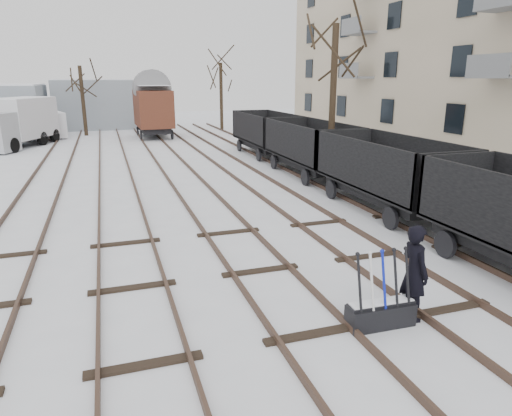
{
  "coord_description": "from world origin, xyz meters",
  "views": [
    {
      "loc": [
        -3.29,
        -6.66,
        4.5
      ],
      "look_at": [
        0.35,
        4.4,
        1.2
      ],
      "focal_mm": 32.0,
      "sensor_mm": 36.0,
      "label": 1
    }
  ],
  "objects_px": {
    "worker": "(414,272)",
    "panel_van": "(48,124)",
    "ground_frame": "(381,312)",
    "lorry": "(17,122)",
    "box_van_wagon": "(153,107)"
  },
  "relations": [
    {
      "from": "ground_frame",
      "to": "lorry",
      "type": "xyz_separation_m",
      "value": [
        -10.18,
        28.03,
        1.4
      ]
    },
    {
      "from": "worker",
      "to": "panel_van",
      "type": "bearing_deg",
      "value": 16.9
    },
    {
      "from": "worker",
      "to": "box_van_wagon",
      "type": "xyz_separation_m",
      "value": [
        -1.64,
        30.58,
        1.41
      ]
    },
    {
      "from": "ground_frame",
      "to": "panel_van",
      "type": "height_order",
      "value": "panel_van"
    },
    {
      "from": "worker",
      "to": "box_van_wagon",
      "type": "relative_size",
      "value": 0.35
    },
    {
      "from": "lorry",
      "to": "box_van_wagon",
      "type": "bearing_deg",
      "value": 38.84
    },
    {
      "from": "lorry",
      "to": "panel_van",
      "type": "distance_m",
      "value": 5.6
    },
    {
      "from": "box_van_wagon",
      "to": "lorry",
      "type": "relative_size",
      "value": 0.71
    },
    {
      "from": "ground_frame",
      "to": "box_van_wagon",
      "type": "relative_size",
      "value": 0.28
    },
    {
      "from": "worker",
      "to": "panel_van",
      "type": "relative_size",
      "value": 0.39
    },
    {
      "from": "worker",
      "to": "lorry",
      "type": "bearing_deg",
      "value": 22.15
    },
    {
      "from": "box_van_wagon",
      "to": "panel_van",
      "type": "bearing_deg",
      "value": 159.74
    },
    {
      "from": "box_van_wagon",
      "to": "lorry",
      "type": "distance_m",
      "value": 9.68
    },
    {
      "from": "panel_van",
      "to": "lorry",
      "type": "bearing_deg",
      "value": -118.32
    },
    {
      "from": "ground_frame",
      "to": "panel_van",
      "type": "xyz_separation_m",
      "value": [
        -8.89,
        33.45,
        0.77
      ]
    }
  ]
}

